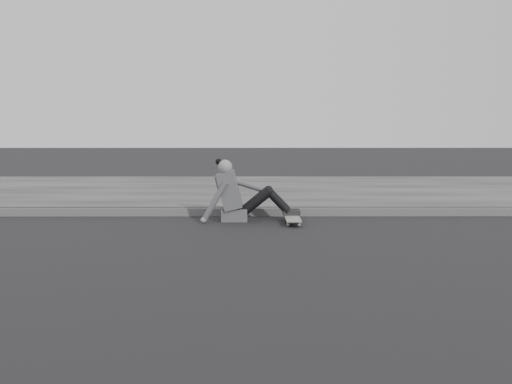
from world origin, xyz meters
TOP-DOWN VIEW (x-y plane):
  - ground at (0.00, 0.00)m, footprint 80.00×80.00m
  - curb at (0.00, 2.58)m, footprint 24.00×0.16m
  - sidewalk at (0.00, 5.60)m, footprint 24.00×6.00m
  - skateboard at (-1.87, 1.86)m, footprint 0.20×0.78m
  - seated_woman at (-2.60, 2.10)m, footprint 1.38×0.46m

SIDE VIEW (x-z plane):
  - ground at x=0.00m, z-range 0.00..0.00m
  - curb at x=0.00m, z-range 0.00..0.12m
  - sidewalk at x=0.00m, z-range 0.00..0.12m
  - skateboard at x=-1.87m, z-range 0.03..0.12m
  - seated_woman at x=-2.60m, z-range -0.08..0.80m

